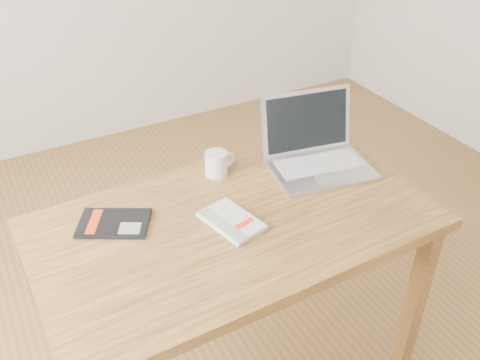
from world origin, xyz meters
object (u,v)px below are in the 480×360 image
desk (235,240)px  coffee_mug (217,163)px  white_guidebook (232,221)px  black_guidebook (114,223)px  laptop (316,152)px

desk → coffee_mug: 0.31m
white_guidebook → black_guidebook: 0.37m
laptop → coffee_mug: bearing=171.3°
desk → black_guidebook: 0.40m
black_guidebook → laptop: 0.77m
desk → white_guidebook: size_ratio=5.63×
white_guidebook → black_guidebook: bearing=139.4°
laptop → coffee_mug: size_ratio=3.38×
desk → black_guidebook: size_ratio=4.89×
white_guidebook → coffee_mug: 0.29m
black_guidebook → coffee_mug: 0.44m
desk → white_guidebook: white_guidebook is taller
desk → white_guidebook: 0.10m
desk → coffee_mug: bearing=74.4°
coffee_mug → black_guidebook: bearing=-171.3°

